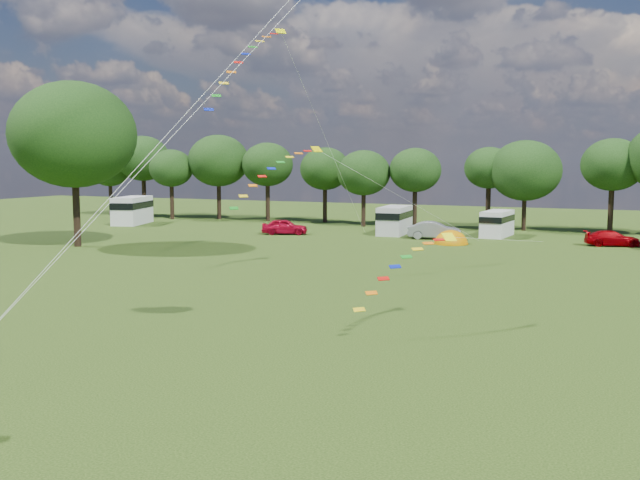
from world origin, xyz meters
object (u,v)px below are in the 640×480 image
at_px(car_b, 434,230).
at_px(campervan_b, 395,219).
at_px(car_c, 612,238).
at_px(campervan_c, 497,223).
at_px(big_tree, 74,135).
at_px(tent_orange, 451,244).
at_px(campervan_a, 132,209).
at_px(car_a, 285,227).

relative_size(car_b, campervan_b, 0.80).
distance_m(car_c, campervan_c, 10.58).
relative_size(big_tree, campervan_c, 2.66).
bearing_deg(tent_orange, campervan_c, 70.46).
relative_size(campervan_a, campervan_b, 1.20).
bearing_deg(big_tree, campervan_c, 34.97).
bearing_deg(campervan_a, car_a, -114.68).
bearing_deg(car_b, campervan_a, 75.84).
height_order(car_b, campervan_b, campervan_b).
distance_m(car_c, tent_orange, 13.02).
height_order(big_tree, car_a, big_tree).
distance_m(big_tree, car_b, 31.50).
distance_m(car_a, campervan_b, 10.43).
bearing_deg(car_a, big_tree, 122.04).
relative_size(big_tree, tent_orange, 4.18).
relative_size(car_b, car_c, 1.04).
bearing_deg(car_c, campervan_b, 71.50).
relative_size(car_c, campervan_b, 0.77).
xyz_separation_m(campervan_a, campervan_c, (38.75, 2.94, -0.33)).
xyz_separation_m(big_tree, car_a, (11.41, 15.04, -8.29)).
xyz_separation_m(big_tree, campervan_a, (-8.60, 18.15, -7.42)).
height_order(car_a, car_c, car_a).
distance_m(car_c, campervan_b, 19.27).
height_order(car_a, campervan_b, campervan_b).
xyz_separation_m(big_tree, car_b, (25.35, 16.78, -8.24)).
bearing_deg(car_a, campervan_a, 60.38).
height_order(campervan_a, campervan_b, campervan_a).
relative_size(car_a, campervan_a, 0.67).
distance_m(car_b, car_c, 14.70).
bearing_deg(car_c, campervan_a, 76.36).
height_order(car_a, tent_orange, car_a).
bearing_deg(campervan_c, campervan_a, 99.87).
distance_m(campervan_a, tent_orange, 36.45).
xyz_separation_m(big_tree, tent_orange, (27.55, 13.77, -9.00)).
bearing_deg(car_c, big_tree, 100.72).
distance_m(car_b, campervan_a, 33.99).
distance_m(car_b, tent_orange, 3.80).
bearing_deg(car_b, campervan_b, 48.52).
relative_size(big_tree, car_b, 3.03).
xyz_separation_m(car_b, campervan_b, (-4.46, 2.54, 0.64)).
bearing_deg(tent_orange, car_c, 16.17).
relative_size(car_a, tent_orange, 1.38).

